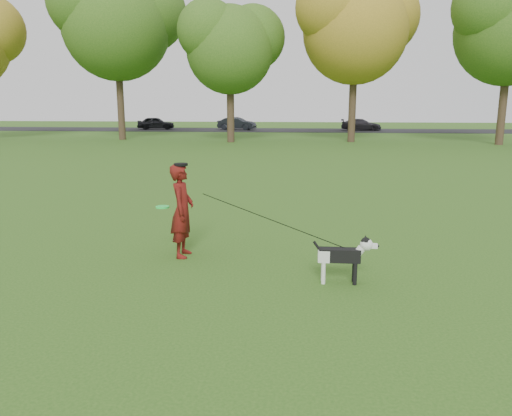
# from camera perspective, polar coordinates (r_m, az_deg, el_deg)

# --- Properties ---
(ground) EXTENTS (120.00, 120.00, 0.00)m
(ground) POSITION_cam_1_polar(r_m,az_deg,el_deg) (8.11, -0.85, -6.86)
(ground) COLOR #285116
(ground) RESTS_ON ground
(road) EXTENTS (120.00, 7.00, 0.02)m
(road) POSITION_cam_1_polar(r_m,az_deg,el_deg) (47.70, 4.48, 8.86)
(road) COLOR black
(road) RESTS_ON ground
(man) EXTENTS (0.39, 0.59, 1.61)m
(man) POSITION_cam_1_polar(r_m,az_deg,el_deg) (8.61, -8.43, -0.31)
(man) COLOR #540F0C
(man) RESTS_ON ground
(dog) EXTENTS (0.96, 0.19, 0.73)m
(dog) POSITION_cam_1_polar(r_m,az_deg,el_deg) (7.44, 10.09, -5.21)
(dog) COLOR black
(dog) RESTS_ON ground
(car_left) EXTENTS (3.66, 1.90, 1.19)m
(car_left) POSITION_cam_1_polar(r_m,az_deg,el_deg) (49.75, -11.36, 9.49)
(car_left) COLOR black
(car_left) RESTS_ON road
(car_mid) EXTENTS (3.76, 1.90, 1.18)m
(car_mid) POSITION_cam_1_polar(r_m,az_deg,el_deg) (48.09, -2.20, 9.63)
(car_mid) COLOR black
(car_mid) RESTS_ON road
(car_right) EXTENTS (3.80, 1.80, 1.07)m
(car_right) POSITION_cam_1_polar(r_m,az_deg,el_deg) (47.96, 11.92, 9.31)
(car_right) COLOR black
(car_right) RESTS_ON road
(man_held_items) EXTENTS (3.26, 1.20, 1.13)m
(man_held_items) POSITION_cam_1_polar(r_m,az_deg,el_deg) (7.82, 1.95, -1.44)
(man_held_items) COLOR #1FFC4C
(man_held_items) RESTS_ON ground
(tree_row) EXTENTS (51.74, 8.86, 12.01)m
(tree_row) POSITION_cam_1_polar(r_m,az_deg,el_deg) (34.10, 1.68, 20.09)
(tree_row) COLOR #38281C
(tree_row) RESTS_ON ground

